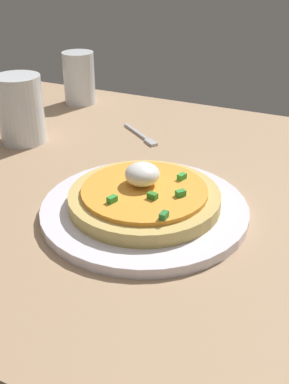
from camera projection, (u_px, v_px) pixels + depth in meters
The scene contains 6 objects.
dining_table at pixel (133, 187), 74.50cm from camera, with size 126.06×78.28×3.24cm, color tan.
plate at pixel (144, 209), 64.00cm from camera, with size 28.28×28.28×1.41cm, color white.
pizza at pixel (144, 196), 63.05cm from camera, with size 20.58×20.58×5.59cm.
cup_near at pixel (79, 81), 104.31cm from camera, with size 6.95×6.95×11.30cm.
cup_far at pixel (21, 112), 84.22cm from camera, with size 8.25×8.25×12.20cm.
fork at pixel (142, 136), 88.31cm from camera, with size 10.20×7.91×0.50cm.
Camera 1 is at (29.49, -58.59, 37.01)cm, focal length 43.72 mm.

